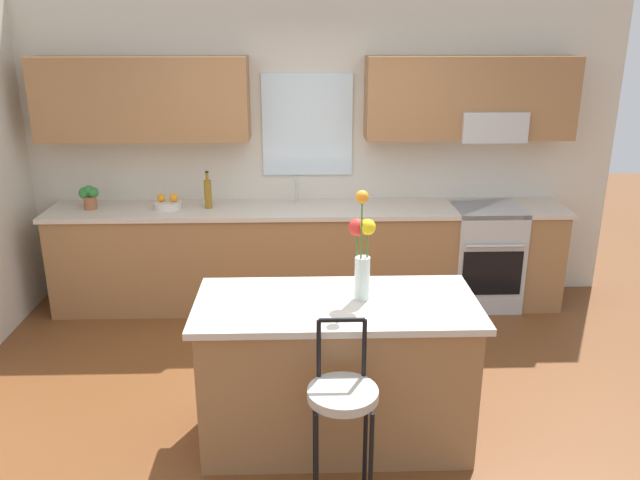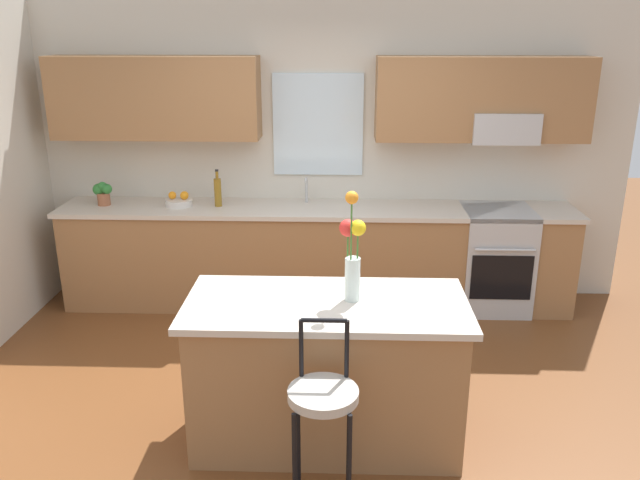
{
  "view_description": "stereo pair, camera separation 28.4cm",
  "coord_description": "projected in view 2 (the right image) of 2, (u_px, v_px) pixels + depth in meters",
  "views": [
    {
      "loc": [
        -0.06,
        -3.73,
        2.44
      ],
      "look_at": [
        0.07,
        0.55,
        1.0
      ],
      "focal_mm": 35.83,
      "sensor_mm": 36.0,
      "label": 1
    },
    {
      "loc": [
        0.22,
        -3.73,
        2.44
      ],
      "look_at": [
        0.07,
        0.55,
        1.0
      ],
      "focal_mm": 35.83,
      "sensor_mm": 36.0,
      "label": 2
    }
  ],
  "objects": [
    {
      "name": "flower_vase",
      "position": [
        352.0,
        251.0,
        3.64
      ],
      "size": [
        0.15,
        0.14,
        0.66
      ],
      "color": "silver",
      "rests_on": "kitchen_island"
    },
    {
      "name": "oven_range",
      "position": [
        494.0,
        259.0,
        5.7
      ],
      "size": [
        0.6,
        0.64,
        0.92
      ],
      "color": "#B7BABC",
      "rests_on": "ground"
    },
    {
      "name": "bottle_olive_oil",
      "position": [
        218.0,
        192.0,
        5.62
      ],
      "size": [
        0.06,
        0.06,
        0.33
      ],
      "color": "olive",
      "rests_on": "counter_run"
    },
    {
      "name": "bar_stool_near",
      "position": [
        323.0,
        402.0,
        3.22
      ],
      "size": [
        0.36,
        0.36,
        1.04
      ],
      "color": "black",
      "rests_on": "ground"
    },
    {
      "name": "sink_faucet",
      "position": [
        306.0,
        188.0,
        5.73
      ],
      "size": [
        0.02,
        0.13,
        0.23
      ],
      "color": "#B7BABC",
      "rests_on": "counter_run"
    },
    {
      "name": "counter_run",
      "position": [
        317.0,
        255.0,
        5.78
      ],
      "size": [
        4.56,
        0.64,
        0.92
      ],
      "color": "#996B42",
      "rests_on": "ground"
    },
    {
      "name": "fruit_bowl_oranges",
      "position": [
        179.0,
        201.0,
        5.66
      ],
      "size": [
        0.24,
        0.24,
        0.13
      ],
      "color": "silver",
      "rests_on": "counter_run"
    },
    {
      "name": "kitchen_island",
      "position": [
        326.0,
        371.0,
        3.85
      ],
      "size": [
        1.65,
        0.78,
        0.92
      ],
      "color": "#996B42",
      "rests_on": "ground"
    },
    {
      "name": "back_wall_assembly",
      "position": [
        321.0,
        135.0,
        5.71
      ],
      "size": [
        5.6,
        0.5,
        2.7
      ],
      "color": "beige",
      "rests_on": "ground"
    },
    {
      "name": "potted_plant_small",
      "position": [
        103.0,
        192.0,
        5.66
      ],
      "size": [
        0.18,
        0.12,
        0.21
      ],
      "color": "#9E5B3D",
      "rests_on": "counter_run"
    },
    {
      "name": "ground_plane",
      "position": [
        307.0,
        406.0,
        4.32
      ],
      "size": [
        14.0,
        14.0,
        0.0
      ],
      "primitive_type": "plane",
      "color": "brown"
    }
  ]
}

